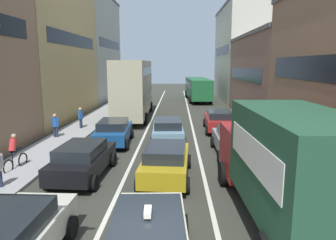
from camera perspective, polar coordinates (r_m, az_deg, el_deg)
The scene contains 17 objects.
sidewalk_left at distance 26.95m, azimuth -13.86°, elevation -0.06°, with size 2.60×64.00×0.14m, color #9E9E9E.
lane_stripe_left at distance 26.07m, azimuth -3.21°, elevation -0.26°, with size 0.16×60.00×0.01m, color silver.
lane_stripe_right at distance 26.00m, azimuth 4.28°, elevation -0.30°, with size 0.16×60.00×0.01m, color silver.
building_row_left at distance 30.65m, azimuth -23.00°, elevation 12.79°, with size 7.20×43.90×13.71m.
building_row_right at distance 30.79m, azimuth 19.75°, elevation 9.99°, with size 7.20×43.90×12.15m.
removalist_box_truck at distance 9.84m, azimuth 20.62°, elevation -7.07°, with size 2.92×7.78×3.58m.
sedan_centre_lane_second at distance 13.02m, azimuth -0.39°, elevation -7.57°, with size 2.25×4.39×1.49m.
wagon_left_lane_second at distance 13.73m, azimuth -15.51°, elevation -7.01°, with size 2.21×4.37×1.49m.
hatchback_centre_lane_third at distance 18.92m, azimuth -0.04°, elevation -1.88°, with size 2.21×4.37×1.49m.
sedan_left_lane_third at distance 18.89m, azimuth -10.03°, elevation -2.05°, with size 2.23×4.38×1.49m.
sedan_right_lane_behind_truck at distance 16.75m, azimuth 12.08°, elevation -3.72°, with size 2.08×4.31×1.49m.
wagon_right_lane_far at distance 22.49m, azimuth 9.39°, elevation -0.05°, with size 2.17×4.35×1.49m.
bus_mid_queue_primary at distance 27.49m, azimuth -6.36°, elevation 6.18°, with size 2.97×10.55×5.06m.
bus_far_queue_secondary at distance 40.90m, azimuth 5.55°, elevation 6.05°, with size 3.16×10.60×2.90m.
cyclist_on_sidewalk at distance 15.60m, azimuth -26.57°, elevation -5.46°, with size 0.50×1.72×1.72m.
pedestrian_near_kerb at distance 21.09m, azimuth -20.15°, elevation -0.82°, with size 0.52×0.34×1.66m.
pedestrian_far_sidewalk at distance 23.53m, azimuth -15.87°, elevation 0.52°, with size 0.34×0.54×1.66m.
Camera 1 is at (0.53, -5.53, 4.81)m, focal length 32.93 mm.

